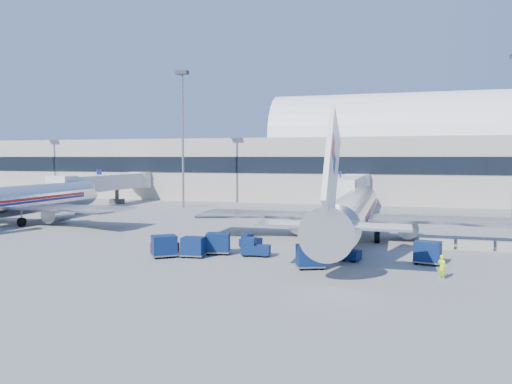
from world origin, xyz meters
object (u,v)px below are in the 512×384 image
(barrier_near, at_px, (436,243))
(cart_solo_far, at_px, (428,252))
(cart_solo_near, at_px, (310,256))
(jetbridge_mid, at_px, (110,183))
(tug_lead, at_px, (255,248))
(cart_train_a, at_px, (218,243))
(airliner_mid, at_px, (10,201))
(tug_right, at_px, (346,252))
(tug_left, at_px, (250,241))
(airliner_main, at_px, (351,211))
(ramp_worker, at_px, (442,267))
(jetbridge_near, at_px, (351,187))
(mast_west, at_px, (183,119))
(cart_train_c, at_px, (164,246))
(cart_open_red, at_px, (165,251))
(cart_train_b, at_px, (193,247))
(barrier_mid, at_px, (475,245))

(barrier_near, relative_size, cart_solo_far, 1.28)
(cart_solo_near, bearing_deg, jetbridge_mid, 115.08)
(tug_lead, bearing_deg, cart_train_a, 175.61)
(airliner_mid, xyz_separation_m, tug_right, (42.49, -10.25, -2.27))
(tug_left, distance_m, cart_train_a, 4.25)
(tug_lead, height_order, tug_left, tug_lead)
(airliner_main, relative_size, ramp_worker, 21.94)
(jetbridge_near, bearing_deg, mast_west, -178.32)
(barrier_near, distance_m, cart_train_c, 24.76)
(cart_train_a, relative_size, cart_solo_far, 1.03)
(tug_lead, bearing_deg, ramp_worker, -20.14)
(airliner_mid, bearing_deg, ramp_worker, -16.55)
(tug_left, xyz_separation_m, cart_open_red, (-5.85, -5.74, -0.23))
(airliner_mid, height_order, tug_left, airliner_mid)
(tug_right, bearing_deg, airliner_main, 112.74)
(cart_train_a, bearing_deg, jetbridge_near, 64.50)
(airliner_mid, relative_size, tug_right, 15.26)
(ramp_worker, bearing_deg, jetbridge_mid, -2.43)
(ramp_worker, bearing_deg, jetbridge_near, -40.52)
(tug_left, xyz_separation_m, cart_solo_near, (6.90, -7.25, 0.34))
(cart_train_a, height_order, cart_solo_far, cart_train_a)
(airliner_main, bearing_deg, cart_train_b, -133.79)
(mast_west, distance_m, cart_train_a, 43.39)
(jetbridge_near, bearing_deg, ramp_worker, -76.40)
(tug_left, relative_size, cart_solo_far, 1.00)
(tug_left, height_order, cart_train_b, cart_train_b)
(ramp_worker, bearing_deg, cart_solo_far, -45.86)
(tug_right, relative_size, cart_open_red, 1.09)
(cart_train_a, xyz_separation_m, cart_open_red, (-4.11, -1.89, -0.59))
(cart_solo_near, bearing_deg, tug_right, 37.63)
(jetbridge_near, relative_size, tug_left, 11.74)
(tug_lead, relative_size, cart_train_a, 1.04)
(barrier_mid, xyz_separation_m, cart_open_red, (-25.85, -10.07, -0.05))
(cart_solo_near, distance_m, cart_solo_far, 9.56)
(mast_west, relative_size, cart_train_a, 9.40)
(barrier_near, distance_m, cart_train_a, 20.18)
(barrier_mid, xyz_separation_m, tug_left, (-20.01, -4.33, 0.17))
(cart_train_b, xyz_separation_m, cart_solo_near, (10.19, -1.57, 0.06))
(barrier_near, bearing_deg, jetbridge_mid, 151.20)
(airliner_main, distance_m, tug_right, 10.51)
(jetbridge_mid, height_order, cart_solo_far, jetbridge_mid)
(jetbridge_near, relative_size, mast_west, 1.22)
(jetbridge_mid, xyz_separation_m, barrier_near, (52.40, -28.81, -3.48))
(cart_solo_far, bearing_deg, ramp_worker, -68.76)
(airliner_mid, bearing_deg, jetbridge_near, 33.59)
(cart_train_b, bearing_deg, barrier_mid, 18.37)
(barrier_mid, xyz_separation_m, cart_solo_near, (-13.10, -11.58, 0.52))
(airliner_main, xyz_separation_m, cart_open_red, (-14.55, -12.58, -2.53))
(tug_left, bearing_deg, ramp_worker, -86.84)
(cart_train_c, bearing_deg, cart_train_b, -20.38)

